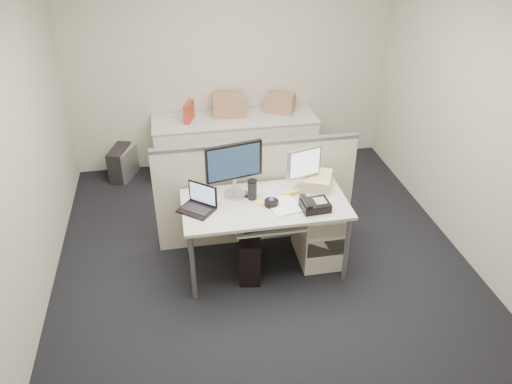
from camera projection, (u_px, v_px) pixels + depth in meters
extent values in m
cube|color=black|center=(264.00, 265.00, 4.90)|extent=(4.00, 4.50, 0.01)
cube|color=#BBB59E|center=(230.00, 61.00, 6.07)|extent=(4.00, 0.02, 2.70)
cube|color=#BBB59E|center=(360.00, 351.00, 2.31)|extent=(4.00, 0.02, 2.70)
cube|color=#BBB59E|center=(14.00, 161.00, 3.89)|extent=(0.02, 4.50, 2.70)
cube|color=#BBB59E|center=(483.00, 124.00, 4.49)|extent=(0.02, 4.50, 2.70)
cube|color=silver|center=(265.00, 204.00, 4.52)|extent=(1.50, 0.75, 0.03)
cylinder|color=slate|center=(193.00, 267.00, 4.34)|extent=(0.04, 0.04, 0.70)
cylinder|color=slate|center=(188.00, 224.00, 4.88)|extent=(0.04, 0.04, 0.70)
cylinder|color=slate|center=(347.00, 249.00, 4.55)|extent=(0.04, 0.04, 0.70)
cylinder|color=slate|center=(326.00, 210.00, 5.09)|extent=(0.04, 0.04, 0.70)
cube|color=silver|center=(269.00, 224.00, 4.42)|extent=(0.62, 0.32, 0.02)
cube|color=beige|center=(319.00, 229.00, 4.85)|extent=(0.40, 0.55, 0.65)
cube|color=beige|center=(256.00, 194.00, 4.98)|extent=(2.00, 0.06, 1.10)
cube|color=beige|center=(235.00, 146.00, 6.32)|extent=(2.00, 0.60, 0.72)
cube|color=black|center=(234.00, 170.00, 4.49)|extent=(0.56, 0.31, 0.53)
cube|color=#B7B7BC|center=(304.00, 169.00, 4.62)|extent=(0.38, 0.26, 0.42)
cube|color=black|center=(196.00, 200.00, 4.35)|extent=(0.37, 0.36, 0.22)
cylinder|color=black|center=(271.00, 203.00, 4.47)|extent=(0.16, 0.16, 0.05)
cube|color=black|center=(315.00, 205.00, 4.41)|extent=(0.26, 0.22, 0.08)
cube|color=white|center=(283.00, 205.00, 4.47)|extent=(0.29, 0.35, 0.01)
cube|color=yellow|center=(259.00, 203.00, 4.50)|extent=(0.09, 0.09, 0.01)
cylinder|color=black|center=(252.00, 190.00, 4.53)|extent=(0.10, 0.10, 0.18)
ellipsoid|color=#F6F52A|center=(292.00, 192.00, 4.63)|extent=(0.19, 0.07, 0.04)
cube|color=black|center=(246.00, 194.00, 4.63)|extent=(0.09, 0.12, 0.01)
cube|color=#F5D495|center=(318.00, 181.00, 4.73)|extent=(0.35, 0.39, 0.12)
cube|color=black|center=(264.00, 225.00, 4.37)|extent=(0.41, 0.17, 0.02)
cube|color=black|center=(250.00, 252.00, 4.72)|extent=(0.28, 0.51, 0.45)
cube|color=black|center=(120.00, 163.00, 6.27)|extent=(0.29, 0.46, 0.40)
cube|color=#B7B7BC|center=(125.00, 163.00, 6.29)|extent=(0.31, 0.44, 0.38)
cube|color=#956448|center=(229.00, 105.00, 6.15)|extent=(0.41, 0.33, 0.29)
cube|color=#956448|center=(280.00, 103.00, 6.26)|extent=(0.43, 0.39, 0.25)
cube|color=#A8371F|center=(189.00, 112.00, 6.00)|extent=(0.15, 0.27, 0.25)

